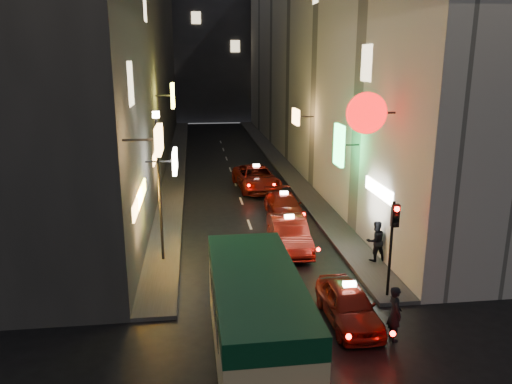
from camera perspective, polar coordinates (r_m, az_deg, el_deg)
name	(u,v)px	position (r m, az deg, el deg)	size (l,w,h in m)	color
building_left	(123,51)	(41.43, -14.97, 15.34)	(7.44, 52.00, 18.00)	#3B3835
building_right	(324,51)	(42.47, 7.81, 15.67)	(7.93, 52.00, 18.00)	#AFACA1
building_far	(211,40)	(73.19, -5.20, 16.95)	(30.00, 10.00, 22.00)	#36363B
sidewalk_left	(177,162)	(41.95, -9.07, 3.36)	(1.50, 52.00, 0.15)	#494643
sidewalk_right	(278,160)	(42.50, 2.48, 3.68)	(1.50, 52.00, 0.15)	#494643
minibus	(256,310)	(13.91, 0.05, -13.32)	(2.36, 6.56, 2.81)	#D8C187
taxi_near	(349,301)	(16.88, 10.54, -12.20)	(1.99, 4.66, 1.64)	maroon
taxi_second	(289,231)	(22.64, 3.80, -4.49)	(2.27, 5.35, 1.86)	maroon
taxi_third	(284,204)	(27.28, 3.21, -1.33)	(1.97, 4.64, 1.63)	maroon
taxi_far	(256,176)	(32.97, 0.04, 1.83)	(2.79, 5.75, 1.94)	maroon
pedestrian_crossing	(395,310)	(16.15, 15.60, -12.84)	(0.65, 0.42, 1.97)	black
pedestrian_sidewalk	(376,238)	(21.48, 13.53, -5.17)	(0.74, 0.46, 1.96)	black
traffic_light	(394,229)	(17.88, 15.44, -4.14)	(0.26, 0.43, 3.50)	black
lamp_post	(159,177)	(20.67, -11.02, 1.69)	(0.28, 0.28, 6.22)	black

